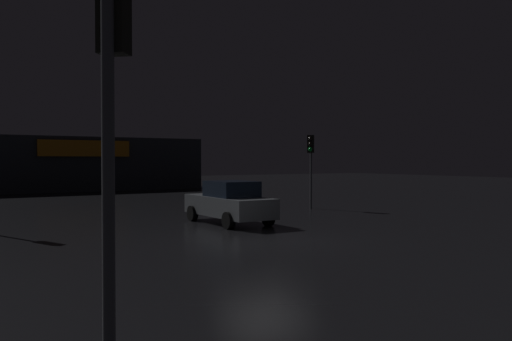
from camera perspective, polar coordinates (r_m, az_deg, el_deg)
ground_plane at (r=15.80m, az=0.88°, el=-7.62°), size 120.00×120.00×0.00m
store_building at (r=45.21m, az=-19.12°, el=0.68°), size 19.59×7.29×4.19m
traffic_signal_main at (r=6.17m, az=-15.26°, el=8.70°), size 0.42×0.42×4.54m
traffic_signal_opposite at (r=26.12m, az=5.91°, el=2.01°), size 0.42×0.42×3.63m
car_near at (r=20.06m, az=-2.88°, el=-3.46°), size 1.93×4.47×1.62m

